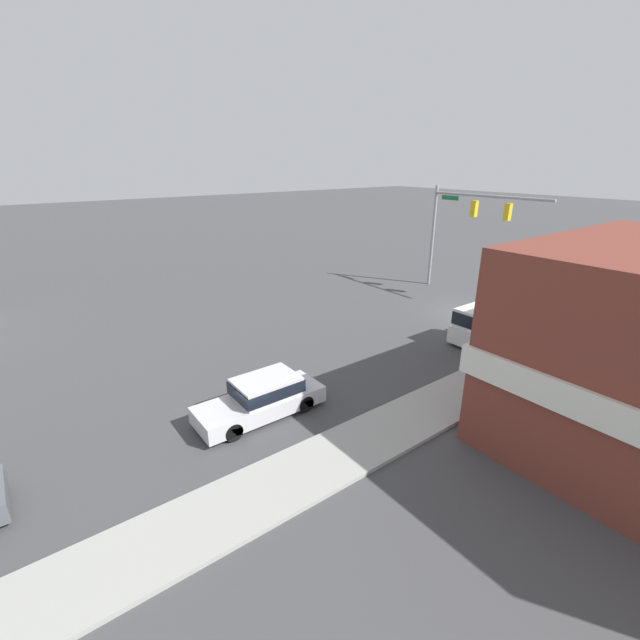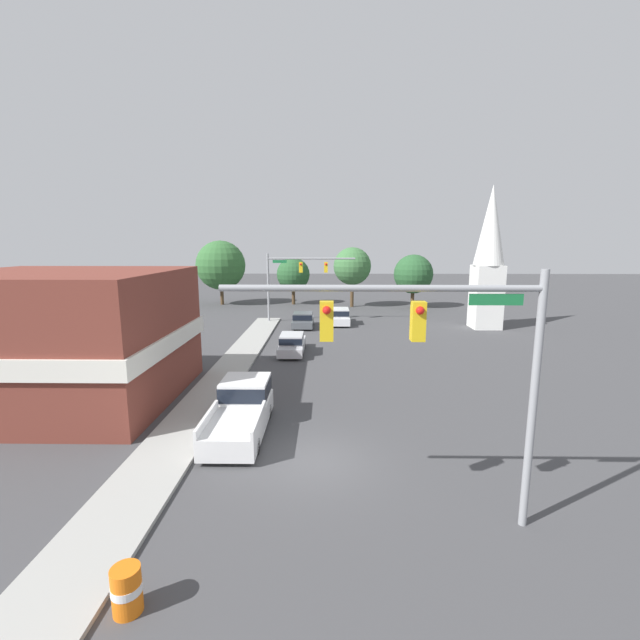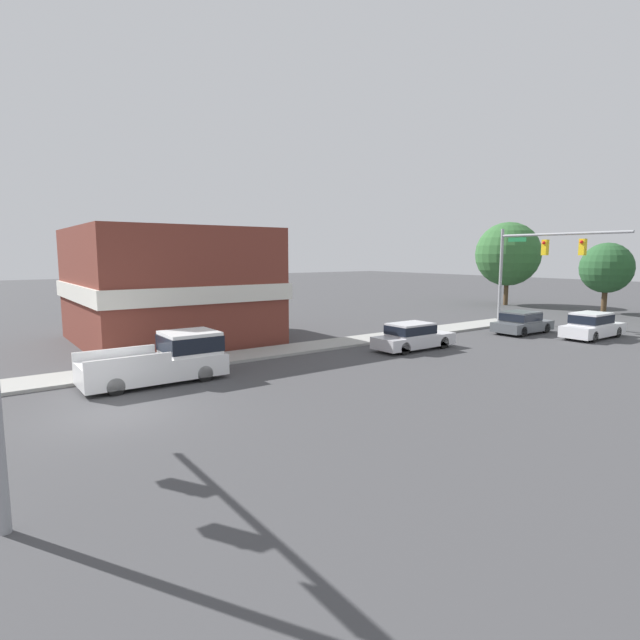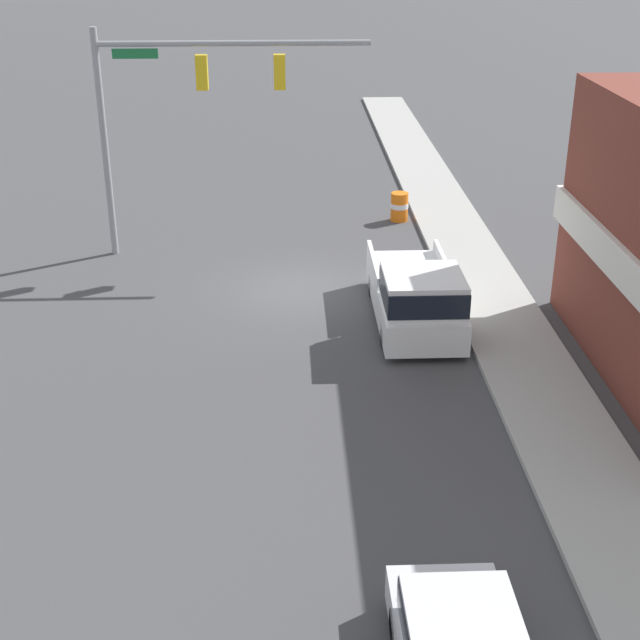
% 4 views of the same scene
% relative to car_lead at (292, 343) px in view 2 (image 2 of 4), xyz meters
% --- Properties ---
extents(ground_plane, '(200.00, 200.00, 0.00)m').
position_rel_car_lead_xyz_m(ground_plane, '(2.12, -15.78, -0.76)').
color(ground_plane, '#424244').
extents(sidewalk_curb, '(2.40, 60.00, 0.14)m').
position_rel_car_lead_xyz_m(sidewalk_curb, '(-3.58, -15.78, -0.69)').
color(sidewalk_curb, '#9E9E99').
rests_on(sidewalk_curb, ground).
extents(near_signal_assembly, '(8.52, 0.49, 7.26)m').
position_rel_car_lead_xyz_m(near_signal_assembly, '(5.50, -19.23, 4.55)').
color(near_signal_assembly, gray).
rests_on(near_signal_assembly, ground).
extents(far_signal_assembly, '(8.85, 0.49, 6.93)m').
position_rel_car_lead_xyz_m(far_signal_assembly, '(-0.59, 12.68, 4.33)').
color(far_signal_assembly, gray).
rests_on(far_signal_assembly, ground).
extents(car_lead, '(1.75, 4.80, 1.46)m').
position_rel_car_lead_xyz_m(car_lead, '(0.00, 0.00, 0.00)').
color(car_lead, black).
rests_on(car_lead, ground).
extents(car_second_ahead, '(1.94, 4.25, 1.44)m').
position_rel_car_lead_xyz_m(car_second_ahead, '(0.26, 9.85, -0.01)').
color(car_second_ahead, black).
rests_on(car_second_ahead, ground).
extents(car_oncoming, '(1.79, 4.80, 1.59)m').
position_rel_car_lead_xyz_m(car_oncoming, '(3.86, 11.62, 0.06)').
color(car_oncoming, black).
rests_on(car_oncoming, ground).
extents(pickup_truck_parked, '(2.14, 5.55, 1.95)m').
position_rel_car_lead_xyz_m(pickup_truck_parked, '(-1.11, -12.96, 0.19)').
color(pickup_truck_parked, black).
rests_on(pickup_truck_parked, ground).
extents(construction_barrel, '(0.65, 0.65, 1.05)m').
position_rel_car_lead_xyz_m(construction_barrel, '(-1.78, -22.32, -0.23)').
color(construction_barrel, orange).
rests_on(construction_barrel, ground).
extents(corner_brick_building, '(11.03, 10.31, 6.57)m').
position_rel_car_lead_xyz_m(corner_brick_building, '(-10.65, -9.52, 2.49)').
color(corner_brick_building, brown).
rests_on(corner_brick_building, ground).
extents(church_steeple, '(2.78, 2.78, 13.16)m').
position_rel_car_lead_xyz_m(church_steeple, '(17.52, 9.86, 6.13)').
color(church_steeple, white).
rests_on(church_steeple, ground).
extents(backdrop_tree_left_far, '(6.35, 6.35, 8.31)m').
position_rel_car_lead_xyz_m(backdrop_tree_left_far, '(-11.24, 25.28, 4.37)').
color(backdrop_tree_left_far, '#4C3823').
rests_on(backdrop_tree_left_far, ground).
extents(backdrop_tree_left_mid, '(4.32, 4.32, 6.11)m').
position_rel_car_lead_xyz_m(backdrop_tree_left_mid, '(-1.87, 25.65, 3.18)').
color(backdrop_tree_left_mid, '#4C3823').
rests_on(backdrop_tree_left_mid, ground).
extents(backdrop_tree_center, '(4.70, 4.70, 7.48)m').
position_rel_car_lead_xyz_m(backdrop_tree_center, '(5.71, 23.49, 4.35)').
color(backdrop_tree_center, '#4C3823').
rests_on(backdrop_tree_center, ground).
extents(backdrop_tree_right_mid, '(4.82, 4.82, 6.60)m').
position_rel_car_lead_xyz_m(backdrop_tree_right_mid, '(13.23, 22.84, 3.42)').
color(backdrop_tree_right_mid, '#4C3823').
rests_on(backdrop_tree_right_mid, ground).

